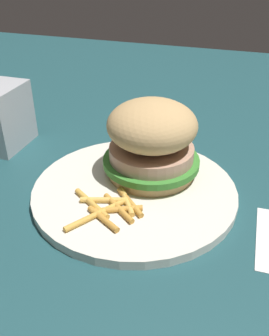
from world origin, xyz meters
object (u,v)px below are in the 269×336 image
Objects in this scene: fries_pile at (110,207)px; napkin_dispenser at (3,117)px; plate at (134,191)px; sandwich at (152,139)px.

napkin_dispenser is (-0.23, 0.12, 0.03)m from fries_pile.
fries_pile is 1.04× the size of napkin_dispenser.
napkin_dispenser is (-0.24, 0.07, 0.04)m from plate.
sandwich reaches higher than napkin_dispenser.
fries_pile is (-0.02, -0.10, -0.05)m from sandwich.
napkin_dispenser is at bearing 173.43° from sandwich.
sandwich is 0.11m from fries_pile.
sandwich reaches higher than fries_pile.
fries_pile is at bearing -104.29° from plate.
sandwich is (0.01, 0.04, 0.06)m from plate.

